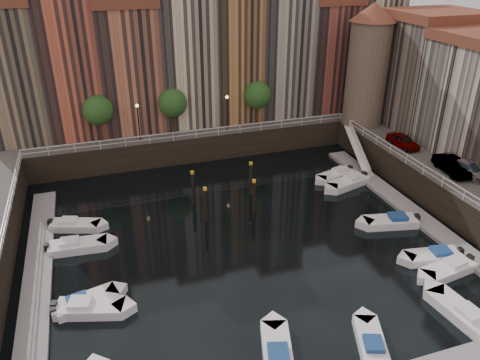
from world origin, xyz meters
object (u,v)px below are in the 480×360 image
object	(u,v)px
gangway	(358,148)
boat_left_2	(85,302)
corner_tower	(368,64)
mooring_pilings	(226,192)
car_b	(452,167)
car_c	(468,170)
boat_left_1	(88,308)
car_a	(403,142)

from	to	relation	value
gangway	boat_left_2	bearing A→B (deg)	-153.78
corner_tower	mooring_pilings	xyz separation A→B (m)	(-19.81, -9.38, -8.54)
corner_tower	car_b	size ratio (longest dim) A/B	3.11
car_b	car_c	xyz separation A→B (m)	(0.97, -0.98, -0.02)
boat_left_1	car_a	distance (m)	35.11
mooring_pilings	car_c	xyz separation A→B (m)	(21.38, -6.44, 2.06)
car_c	boat_left_2	bearing A→B (deg)	167.16
corner_tower	boat_left_2	bearing A→B (deg)	-149.63
gangway	car_c	world-z (taller)	car_c
boat_left_1	boat_left_2	bearing A→B (deg)	121.72
corner_tower	gangway	bearing A→B (deg)	-122.80
car_b	mooring_pilings	bearing A→B (deg)	171.88
boat_left_1	boat_left_2	xyz separation A→B (m)	(-0.19, 0.71, -0.03)
boat_left_2	car_c	bearing A→B (deg)	-8.63
corner_tower	boat_left_2	size ratio (longest dim) A/B	3.00
corner_tower	gangway	distance (m)	9.86
corner_tower	car_b	xyz separation A→B (m)	(0.60, -14.84, -6.46)
gangway	car_b	size ratio (longest dim) A/B	1.87
mooring_pilings	car_a	bearing A→B (deg)	3.88
corner_tower	boat_left_1	xyz separation A→B (m)	(-32.71, -19.99, -9.82)
boat_left_1	car_c	distance (m)	34.70
mooring_pilings	car_c	size ratio (longest dim) A/B	1.27
gangway	car_b	xyz separation A→B (m)	(3.50, -10.34, 1.81)
car_a	car_b	distance (m)	6.83
boat_left_1	car_c	bearing A→B (deg)	23.58
gangway	car_a	world-z (taller)	car_a
corner_tower	car_a	bearing A→B (deg)	-89.06
boat_left_1	car_b	world-z (taller)	car_b
boat_left_2	car_a	world-z (taller)	car_a
boat_left_2	car_a	xyz separation A→B (m)	(33.04, 11.25, 3.33)
boat_left_2	mooring_pilings	bearing A→B (deg)	22.73
gangway	car_c	xyz separation A→B (m)	(4.47, -11.33, 1.79)
gangway	mooring_pilings	bearing A→B (deg)	-163.89
boat_left_2	car_c	size ratio (longest dim) A/B	0.94
car_c	boat_left_1	bearing A→B (deg)	168.37
mooring_pilings	car_b	bearing A→B (deg)	-14.98
gangway	car_c	bearing A→B (deg)	-68.45
car_c	corner_tower	bearing A→B (deg)	77.11
boat_left_1	corner_tower	bearing A→B (deg)	48.08
gangway	mooring_pilings	xyz separation A→B (m)	(-16.91, -4.88, -0.27)
boat_left_2	gangway	bearing A→B (deg)	11.87
mooring_pilings	car_a	xyz separation A→B (m)	(19.94, 1.35, 2.03)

